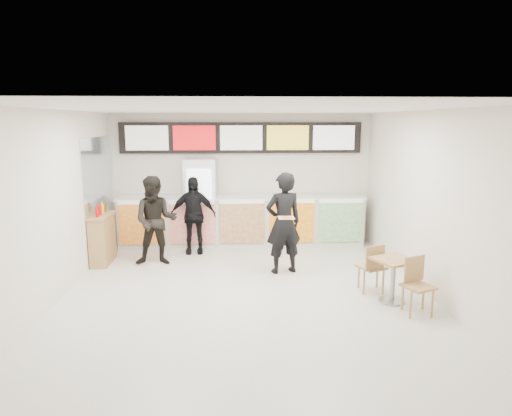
{
  "coord_description": "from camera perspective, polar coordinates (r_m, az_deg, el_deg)",
  "views": [
    {
      "loc": [
        -0.17,
        -7.1,
        2.81
      ],
      "look_at": [
        0.23,
        1.2,
        1.23
      ],
      "focal_mm": 32.0,
      "sensor_mm": 36.0,
      "label": 1
    }
  ],
  "objects": [
    {
      "name": "wall_back",
      "position": [
        10.68,
        -1.84,
        3.69
      ],
      "size": [
        6.0,
        0.0,
        6.0
      ],
      "primitive_type": "plane",
      "rotation": [
        1.57,
        0.0,
        0.0
      ],
      "color": "silver",
      "rests_on": "floor"
    },
    {
      "name": "wall_left",
      "position": [
        7.76,
        -24.12,
        0.07
      ],
      "size": [
        0.0,
        7.0,
        7.0
      ],
      "primitive_type": "plane",
      "rotation": [
        1.57,
        0.0,
        1.57
      ],
      "color": "silver",
      "rests_on": "floor"
    },
    {
      "name": "drinks_fridge",
      "position": [
        10.4,
        -6.94,
        0.64
      ],
      "size": [
        0.7,
        0.67,
        2.0
      ],
      "color": "white",
      "rests_on": "floor"
    },
    {
      "name": "menu_board",
      "position": [
        10.52,
        -1.86,
        8.77
      ],
      "size": [
        5.5,
        0.14,
        0.7
      ],
      "color": "black",
      "rests_on": "wall_back"
    },
    {
      "name": "condiment_ledge",
      "position": [
        9.66,
        -18.64,
        -3.62
      ],
      "size": [
        0.36,
        0.89,
        1.19
      ],
      "color": "tan",
      "rests_on": "floor"
    },
    {
      "name": "cafe_table",
      "position": [
        7.53,
        16.8,
        -7.69
      ],
      "size": [
        0.93,
        1.47,
        0.84
      ],
      "rotation": [
        0.0,
        0.0,
        0.41
      ],
      "color": "tan",
      "rests_on": "floor"
    },
    {
      "name": "mirror_panel",
      "position": [
        10.01,
        -19.14,
        4.07
      ],
      "size": [
        0.01,
        2.0,
        1.5
      ],
      "primitive_type": "cube",
      "color": "#B2B7BF",
      "rests_on": "wall_left"
    },
    {
      "name": "customer_mid",
      "position": [
        9.89,
        -7.88,
        -0.89
      ],
      "size": [
        0.99,
        0.43,
        1.67
      ],
      "primitive_type": "imported",
      "rotation": [
        0.0,
        0.0,
        0.03
      ],
      "color": "black",
      "rests_on": "floor"
    },
    {
      "name": "customer_left",
      "position": [
        9.2,
        -12.43,
        -1.58
      ],
      "size": [
        0.89,
        0.7,
        1.77
      ],
      "primitive_type": "imported",
      "rotation": [
        0.0,
        0.0,
        0.04
      ],
      "color": "black",
      "rests_on": "floor"
    },
    {
      "name": "customer_main",
      "position": [
        8.5,
        3.45,
        -1.89
      ],
      "size": [
        0.79,
        0.63,
        1.91
      ],
      "primitive_type": "imported",
      "rotation": [
        0.0,
        0.0,
        3.43
      ],
      "color": "black",
      "rests_on": "floor"
    },
    {
      "name": "service_counter",
      "position": [
        10.44,
        -1.77,
        -1.64
      ],
      "size": [
        5.56,
        0.77,
        1.14
      ],
      "color": "silver",
      "rests_on": "floor"
    },
    {
      "name": "wall_right",
      "position": [
        7.89,
        20.98,
        0.46
      ],
      "size": [
        0.0,
        7.0,
        7.0
      ],
      "primitive_type": "plane",
      "rotation": [
        1.57,
        0.0,
        -1.57
      ],
      "color": "silver",
      "rests_on": "floor"
    },
    {
      "name": "ceiling",
      "position": [
        7.11,
        -1.43,
        12.27
      ],
      "size": [
        7.0,
        7.0,
        0.0
      ],
      "primitive_type": "plane",
      "rotation": [
        3.14,
        0.0,
        0.0
      ],
      "color": "white",
      "rests_on": "wall_back"
    },
    {
      "name": "pizza_slice",
      "position": [
        8.02,
        3.81,
        -1.17
      ],
      "size": [
        0.36,
        0.36,
        0.02
      ],
      "color": "beige",
      "rests_on": "customer_main"
    },
    {
      "name": "floor",
      "position": [
        7.64,
        -1.32,
        -10.85
      ],
      "size": [
        7.0,
        7.0,
        0.0
      ],
      "primitive_type": "plane",
      "color": "beige",
      "rests_on": "ground"
    }
  ]
}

